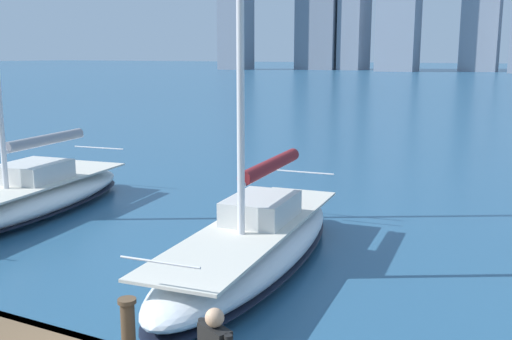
# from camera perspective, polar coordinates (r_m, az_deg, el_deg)

# --- Properties ---
(sailboat_maroon) EXTENTS (3.14, 8.99, 11.97)m
(sailboat_maroon) POSITION_cam_1_polar(r_m,az_deg,el_deg) (13.62, -0.25, -6.84)
(sailboat_maroon) COLOR silver
(sailboat_maroon) RESTS_ON ground
(sailboat_grey) EXTENTS (3.93, 9.29, 12.69)m
(sailboat_grey) POSITION_cam_1_polar(r_m,az_deg,el_deg) (19.42, -21.20, -2.24)
(sailboat_grey) COLOR white
(sailboat_grey) RESTS_ON ground
(mooring_post) EXTENTS (0.26, 0.26, 0.91)m
(mooring_post) POSITION_cam_1_polar(r_m,az_deg,el_deg) (8.77, -12.08, -14.53)
(mooring_post) COLOR #423323
(mooring_post) RESTS_ON dock_pier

